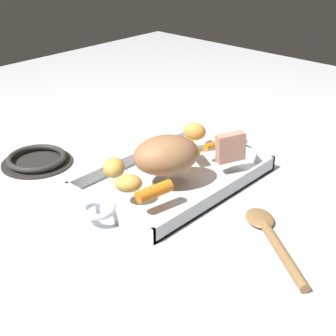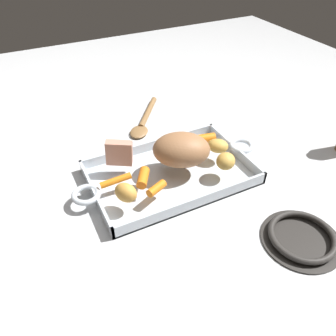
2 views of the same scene
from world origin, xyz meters
name	(u,v)px [view 1 (image 1 of 2)]	position (x,y,z in m)	size (l,w,h in m)	color
ground_plane	(175,182)	(0.00, 0.00, 0.00)	(2.10, 2.10, 0.00)	silver
roasting_dish	(175,179)	(0.00, 0.00, 0.01)	(0.47, 0.24, 0.03)	silver
pork_roast	(166,155)	(0.03, 0.00, 0.07)	(0.13, 0.10, 0.08)	#9D6B44
roast_slice_thin	(231,147)	(-0.10, 0.06, 0.06)	(0.02, 0.06, 0.06)	tan
baby_carrot_northwest	(218,145)	(-0.13, 0.00, 0.04)	(0.01, 0.01, 0.07)	orange
baby_carrot_short	(154,191)	(0.11, 0.05, 0.05)	(0.02, 0.02, 0.07)	orange
baby_carrot_center_left	(173,145)	(-0.07, -0.06, 0.04)	(0.02, 0.02, 0.05)	orange
baby_carrot_northeast	(192,148)	(-0.08, -0.02, 0.05)	(0.02, 0.02, 0.05)	orange
potato_near_roast	(114,168)	(0.11, -0.06, 0.05)	(0.05, 0.04, 0.04)	gold
potato_golden_large	(195,132)	(-0.13, -0.06, 0.05)	(0.05, 0.04, 0.04)	gold
potato_halved	(130,184)	(0.13, 0.00, 0.05)	(0.05, 0.04, 0.03)	gold
stove_burner_rear	(37,160)	(0.14, -0.28, 0.01)	(0.16, 0.16, 0.02)	#282623
serving_spoon	(271,236)	(0.04, 0.26, 0.01)	(0.16, 0.20, 0.02)	olive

